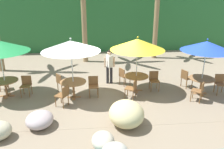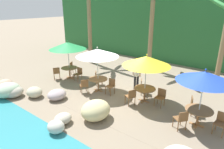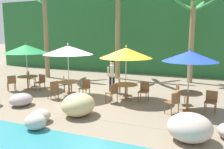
{
  "view_description": "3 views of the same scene",
  "coord_description": "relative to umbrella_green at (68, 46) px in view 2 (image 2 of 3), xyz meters",
  "views": [
    {
      "loc": [
        -0.64,
        -9.09,
        4.24
      ],
      "look_at": [
        0.19,
        0.09,
        0.91
      ],
      "focal_mm": 36.18,
      "sensor_mm": 36.0,
      "label": 1
    },
    {
      "loc": [
        5.68,
        -8.04,
        4.79
      ],
      "look_at": [
        -0.72,
        0.18,
        1.07
      ],
      "focal_mm": 31.82,
      "sensor_mm": 36.0,
      "label": 2
    },
    {
      "loc": [
        4.97,
        -9.9,
        2.98
      ],
      "look_at": [
        0.78,
        -0.09,
        1.22
      ],
      "focal_mm": 38.53,
      "sensor_mm": 36.0,
      "label": 3
    }
  ],
  "objects": [
    {
      "name": "dining_table_yellow",
      "position": [
        5.7,
        0.08,
        -1.62
      ],
      "size": [
        1.1,
        1.1,
        0.74
      ],
      "color": "olive",
      "rests_on": "ground"
    },
    {
      "name": "chair_green_inland",
      "position": [
        -0.47,
        0.71,
        -1.72
      ],
      "size": [
        0.57,
        0.57,
        0.87
      ],
      "color": "brown",
      "rests_on": "ground"
    },
    {
      "name": "umbrella_yellow",
      "position": [
        5.7,
        0.08,
        -0.05
      ],
      "size": [
        2.37,
        2.37,
        2.52
      ],
      "color": "silver",
      "rests_on": "ground"
    },
    {
      "name": "chair_yellow_inland",
      "position": [
        5.22,
        0.79,
        -1.72
      ],
      "size": [
        0.57,
        0.57,
        0.87
      ],
      "color": "brown",
      "rests_on": "ground"
    },
    {
      "name": "dining_table_white",
      "position": [
        2.92,
        -0.37,
        -1.62
      ],
      "size": [
        1.1,
        1.1,
        0.74
      ],
      "color": "olive",
      "rests_on": "ground"
    },
    {
      "name": "umbrella_white",
      "position": [
        2.92,
        -0.37,
        0.03
      ],
      "size": [
        2.38,
        2.38,
        2.59
      ],
      "color": "silver",
      "rests_on": "ground"
    },
    {
      "name": "palm_tree_nearest",
      "position": [
        -1.46,
        3.6,
        1.87
      ],
      "size": [
        3.59,
        3.44,
        6.02
      ],
      "color": "olive",
      "rests_on": "ground"
    },
    {
      "name": "waiter_in_white",
      "position": [
        4.57,
        1.12,
        -1.24
      ],
      "size": [
        0.52,
        0.39,
        1.7
      ],
      "color": "#232328",
      "rests_on": "ground"
    },
    {
      "name": "terrace_deck",
      "position": [
        4.4,
        -0.22,
        -2.23
      ],
      "size": [
        18.0,
        5.2,
        0.01
      ],
      "color": "gray",
      "rests_on": "ground"
    },
    {
      "name": "chair_yellow_seaward",
      "position": [
        6.55,
        0.15,
        -1.72
      ],
      "size": [
        0.43,
        0.44,
        0.87
      ],
      "color": "brown",
      "rests_on": "ground"
    },
    {
      "name": "chair_blue_left",
      "position": [
        8.08,
        -1.23,
        -1.72
      ],
      "size": [
        0.59,
        0.59,
        0.87
      ],
      "color": "brown",
      "rests_on": "ground"
    },
    {
      "name": "dining_table_blue",
      "position": [
        8.51,
        -0.49,
        -1.62
      ],
      "size": [
        1.1,
        1.1,
        0.74
      ],
      "color": "olive",
      "rests_on": "ground"
    },
    {
      "name": "chair_green_left",
      "position": [
        -0.43,
        -0.74,
        -1.72
      ],
      "size": [
        0.59,
        0.59,
        0.87
      ],
      "color": "brown",
      "rests_on": "ground"
    },
    {
      "name": "chair_blue_inland",
      "position": [
        8.11,
        0.27,
        -1.72
      ],
      "size": [
        0.55,
        0.55,
        0.87
      ],
      "color": "brown",
      "rests_on": "ground"
    },
    {
      "name": "umbrella_blue",
      "position": [
        8.51,
        -0.49,
        -0.06
      ],
      "size": [
        2.13,
        2.13,
        2.49
      ],
      "color": "silver",
      "rests_on": "ground"
    },
    {
      "name": "chair_green_seaward",
      "position": [
        0.85,
        0.05,
        -1.72
      ],
      "size": [
        0.44,
        0.45,
        0.87
      ],
      "color": "brown",
      "rests_on": "ground"
    },
    {
      "name": "ground_plane",
      "position": [
        4.4,
        -0.22,
        -2.23
      ],
      "size": [
        120.0,
        120.0,
        0.0
      ],
      "primitive_type": "plane",
      "color": "gray"
    },
    {
      "name": "palm_tree_second",
      "position": [
        3.3,
        5.08,
        2.0
      ],
      "size": [
        3.8,
        3.48,
        6.25
      ],
      "color": "olive",
      "rests_on": "ground"
    },
    {
      "name": "umbrella_green",
      "position": [
        0.0,
        0.0,
        0.0
      ],
      "size": [
        2.41,
        2.41,
        2.58
      ],
      "color": "silver",
      "rests_on": "ground"
    },
    {
      "name": "dining_table_green",
      "position": [
        0.0,
        0.0,
        -1.62
      ],
      "size": [
        1.1,
        1.1,
        0.74
      ],
      "color": "olive",
      "rests_on": "ground"
    },
    {
      "name": "chair_yellow_left",
      "position": [
        5.4,
        -0.72,
        -1.72
      ],
      "size": [
        0.57,
        0.57,
        0.87
      ],
      "color": "brown",
      "rests_on": "ground"
    },
    {
      "name": "chair_blue_seaward",
      "position": [
        9.36,
        -0.5,
        -1.72
      ],
      "size": [
        0.47,
        0.48,
        0.87
      ],
      "color": "brown",
      "rests_on": "ground"
    },
    {
      "name": "chair_white_left",
      "position": [
        2.58,
        -1.16,
        -1.72
      ],
      "size": [
        0.58,
        0.57,
        0.87
      ],
      "color": "brown",
      "rests_on": "ground"
    },
    {
      "name": "rock_seawall",
      "position": [
        6.21,
        -3.14,
        -1.85
      ],
      "size": [
        15.06,
        3.25,
        0.98
      ],
      "color": "#D0A69A",
      "rests_on": "ground"
    },
    {
      "name": "foliage_backdrop",
      "position": [
        4.4,
        8.78,
        0.77
      ],
      "size": [
        28.0,
        2.4,
        6.0
      ],
      "color": "#286633",
      "rests_on": "ground"
    },
    {
      "name": "chair_white_inland",
      "position": [
        2.33,
        0.24,
        -1.72
      ],
      "size": [
        0.59,
        0.59,
        0.87
      ],
      "color": "brown",
      "rests_on": "ground"
    },
    {
      "name": "chair_white_seaward",
      "position": [
        3.76,
        -0.26,
        -1.72
      ],
      "size": [
        0.43,
        0.44,
        0.87
      ],
      "color": "brown",
      "rests_on": "ground"
    }
  ]
}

